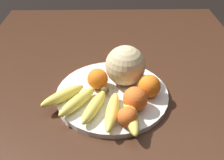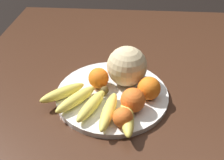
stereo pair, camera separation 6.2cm
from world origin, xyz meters
name	(u,v)px [view 1 (the left image)]	position (x,y,z in m)	size (l,w,h in m)	color
kitchen_table	(114,108)	(0.00, 0.00, 0.68)	(1.43, 1.11, 0.78)	#3D2316
fruit_bowl	(112,94)	(-0.04, 0.01, 0.79)	(0.37, 0.37, 0.02)	white
melon	(125,65)	(0.01, -0.04, 0.86)	(0.13, 0.13, 0.13)	beige
banana_bunch	(96,106)	(-0.13, 0.05, 0.81)	(0.23, 0.30, 0.04)	#473819
orange_front_left	(135,99)	(-0.12, -0.06, 0.83)	(0.07, 0.07, 0.07)	orange
orange_front_right	(149,86)	(-0.06, -0.11, 0.83)	(0.07, 0.07, 0.07)	orange
orange_mid_center	(98,79)	(-0.02, 0.05, 0.83)	(0.07, 0.07, 0.07)	orange
orange_back_left	(128,117)	(-0.19, -0.03, 0.82)	(0.06, 0.06, 0.06)	orange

